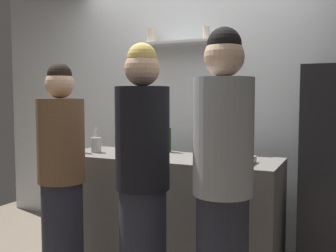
# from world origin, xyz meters

# --- Properties ---
(back_wall_assembly) EXTENTS (4.80, 0.32, 2.60)m
(back_wall_assembly) POSITION_xyz_m (-0.00, 1.25, 1.30)
(back_wall_assembly) COLOR white
(back_wall_assembly) RESTS_ON ground
(counter) EXTENTS (1.82, 0.63, 0.90)m
(counter) POSITION_xyz_m (-0.01, 0.53, 0.45)
(counter) COLOR #66605B
(counter) RESTS_ON ground
(baking_pan) EXTENTS (0.34, 0.24, 0.05)m
(baking_pan) POSITION_xyz_m (0.55, 0.42, 0.92)
(baking_pan) COLOR gray
(baking_pan) RESTS_ON counter
(utensil_holder) EXTENTS (0.09, 0.09, 0.22)m
(utensil_holder) POSITION_xyz_m (-0.68, 0.47, 0.97)
(utensil_holder) COLOR #B2B2B7
(utensil_holder) RESTS_ON counter
(wine_bottle_pale_glass) EXTENTS (0.07, 0.07, 0.30)m
(wine_bottle_pale_glass) POSITION_xyz_m (-0.80, 0.40, 1.01)
(wine_bottle_pale_glass) COLOR #B2BFB2
(wine_bottle_pale_glass) RESTS_ON counter
(wine_bottle_amber_glass) EXTENTS (0.08, 0.08, 0.32)m
(wine_bottle_amber_glass) POSITION_xyz_m (-0.35, 0.34, 1.02)
(wine_bottle_amber_glass) COLOR #472814
(wine_bottle_amber_glass) RESTS_ON counter
(wine_bottle_green_glass) EXTENTS (0.07, 0.07, 0.30)m
(wine_bottle_green_glass) POSITION_xyz_m (-0.12, 0.77, 1.01)
(wine_bottle_green_glass) COLOR #19471E
(wine_bottle_green_glass) RESTS_ON counter
(water_bottle_plastic) EXTENTS (0.08, 0.08, 0.25)m
(water_bottle_plastic) POSITION_xyz_m (0.43, 0.62, 1.01)
(water_bottle_plastic) COLOR silver
(water_bottle_plastic) RESTS_ON counter
(person_brown_jacket) EXTENTS (0.34, 0.34, 1.63)m
(person_brown_jacket) POSITION_xyz_m (-0.55, -0.14, 0.80)
(person_brown_jacket) COLOR #262633
(person_brown_jacket) RESTS_ON ground
(person_grey_hoodie) EXTENTS (0.34, 0.34, 1.77)m
(person_grey_hoodie) POSITION_xyz_m (0.70, -0.27, 0.89)
(person_grey_hoodie) COLOR #262633
(person_grey_hoodie) RESTS_ON ground
(person_blonde) EXTENTS (0.34, 0.34, 1.72)m
(person_blonde) POSITION_xyz_m (0.17, -0.24, 0.86)
(person_blonde) COLOR #262633
(person_blonde) RESTS_ON ground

